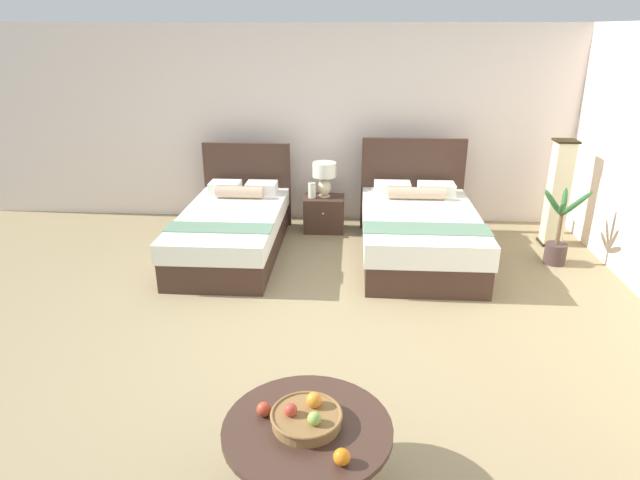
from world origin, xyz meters
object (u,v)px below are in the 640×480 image
(bed_near_window, at_px, (233,229))
(fruit_bowl, at_px, (307,417))
(table_lamp, at_px, (324,175))
(bed_near_corner, at_px, (418,231))
(floor_lamp_corner, at_px, (558,194))
(loose_orange, at_px, (342,457))
(nightstand, at_px, (324,214))
(potted_palm, at_px, (558,236))
(coffee_table, at_px, (308,444))
(vase, at_px, (312,190))
(loose_apple, at_px, (264,409))

(bed_near_window, bearing_deg, fruit_bowl, -71.48)
(table_lamp, bearing_deg, bed_near_corner, -36.97)
(floor_lamp_corner, bearing_deg, loose_orange, -119.69)
(bed_near_corner, bearing_deg, nightstand, 143.67)
(bed_near_window, xyz_separation_m, potted_palm, (3.76, -0.10, 0.03))
(fruit_bowl, distance_m, potted_palm, 4.33)
(bed_near_window, relative_size, table_lamp, 4.87)
(loose_orange, relative_size, potted_palm, 0.10)
(floor_lamp_corner, relative_size, potted_palm, 1.48)
(bed_near_corner, height_order, loose_orange, bed_near_corner)
(nightstand, height_order, loose_orange, loose_orange)
(coffee_table, xyz_separation_m, fruit_bowl, (-0.01, 0.02, 0.17))
(floor_lamp_corner, bearing_deg, coffee_table, -123.21)
(coffee_table, height_order, potted_palm, potted_palm)
(bed_near_window, distance_m, bed_near_corner, 2.20)
(fruit_bowl, height_order, potted_palm, potted_palm)
(coffee_table, distance_m, fruit_bowl, 0.17)
(floor_lamp_corner, bearing_deg, table_lamp, 173.39)
(coffee_table, relative_size, floor_lamp_corner, 0.73)
(vase, xyz_separation_m, potted_palm, (2.87, -0.90, -0.23))
(loose_apple, bearing_deg, table_lamp, 88.80)
(table_lamp, distance_m, loose_apple, 4.40)
(loose_apple, xyz_separation_m, potted_palm, (2.80, 3.43, -0.19))
(bed_near_corner, height_order, fruit_bowl, bed_near_corner)
(fruit_bowl, bearing_deg, floor_lamp_corner, 56.63)
(bed_near_corner, xyz_separation_m, nightstand, (-1.15, 0.85, -0.09))
(nightstand, distance_m, vase, 0.37)
(coffee_table, xyz_separation_m, potted_palm, (2.55, 3.50, -0.03))
(nightstand, height_order, floor_lamp_corner, floor_lamp_corner)
(loose_orange, bearing_deg, floor_lamp_corner, 60.31)
(bed_near_window, distance_m, loose_orange, 4.12)
(nightstand, xyz_separation_m, coffee_table, (0.16, -4.45, 0.13))
(table_lamp, height_order, potted_palm, table_lamp)
(loose_apple, relative_size, floor_lamp_corner, 0.06)
(bed_near_window, relative_size, loose_apple, 26.68)
(floor_lamp_corner, xyz_separation_m, potted_palm, (-0.16, -0.63, -0.32))
(vase, xyz_separation_m, floor_lamp_corner, (3.02, -0.27, 0.09))
(fruit_bowl, bearing_deg, potted_palm, 53.78)
(coffee_table, distance_m, loose_apple, 0.31)
(vase, relative_size, loose_apple, 2.41)
(fruit_bowl, bearing_deg, table_lamp, 92.01)
(bed_near_window, distance_m, loose_apple, 3.66)
(fruit_bowl, xyz_separation_m, potted_palm, (2.56, 3.49, -0.20))
(bed_near_corner, bearing_deg, vase, 148.34)
(bed_near_window, xyz_separation_m, coffee_table, (1.21, -3.60, 0.06))
(loose_orange, height_order, potted_palm, potted_palm)
(bed_near_window, xyz_separation_m, bed_near_corner, (2.20, -0.00, 0.02))
(vase, height_order, potted_palm, potted_palm)
(bed_near_window, distance_m, fruit_bowl, 3.79)
(table_lamp, relative_size, coffee_table, 0.48)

